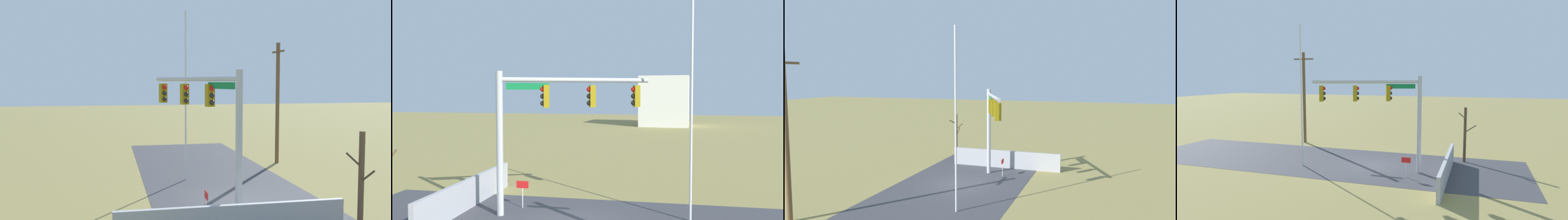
# 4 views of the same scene
# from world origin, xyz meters

# --- Properties ---
(ground_plane) EXTENTS (160.00, 160.00, 0.00)m
(ground_plane) POSITION_xyz_m (0.00, 0.00, 0.00)
(ground_plane) COLOR olive
(road_surface) EXTENTS (28.00, 8.00, 0.01)m
(road_surface) POSITION_xyz_m (-4.00, 0.00, 0.01)
(road_surface) COLOR #3D3D42
(road_surface) RESTS_ON ground_plane
(sidewalk_corner) EXTENTS (6.00, 6.00, 0.01)m
(sidewalk_corner) POSITION_xyz_m (4.26, -0.84, 0.00)
(sidewalk_corner) COLOR #B7B5AD
(sidewalk_corner) RESTS_ON ground_plane
(retaining_fence) EXTENTS (0.20, 8.29, 1.33)m
(retaining_fence) POSITION_xyz_m (5.06, -1.58, 0.66)
(retaining_fence) COLOR #A8A8AD
(retaining_fence) RESTS_ON ground_plane
(signal_mast) EXTENTS (6.18, 2.72, 6.06)m
(signal_mast) POSITION_xyz_m (1.39, -1.61, 4.32)
(signal_mast) COLOR #B2B5BA
(signal_mast) RESTS_ON ground_plane
(flagpole) EXTENTS (0.10, 0.10, 9.48)m
(flagpole) POSITION_xyz_m (-4.54, -1.58, 4.74)
(flagpole) COLOR silver
(flagpole) RESTS_ON ground_plane
(utility_pole) EXTENTS (1.90, 0.26, 8.19)m
(utility_pole) POSITION_xyz_m (-8.37, 5.45, 4.26)
(utility_pole) COLOR brown
(utility_pole) RESTS_ON ground_plane
(bare_tree) EXTENTS (1.27, 1.02, 3.88)m
(bare_tree) POSITION_xyz_m (5.88, 2.79, 2.00)
(bare_tree) COLOR brown
(bare_tree) RESTS_ON ground_plane
(open_sign) EXTENTS (0.56, 0.04, 1.22)m
(open_sign) POSITION_xyz_m (2.72, -2.02, 0.91)
(open_sign) COLOR silver
(open_sign) RESTS_ON ground_plane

